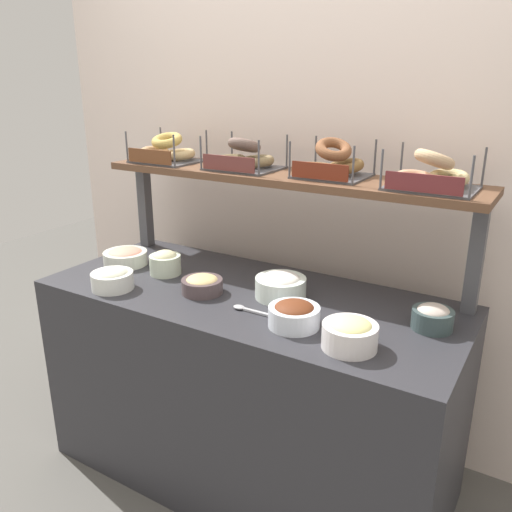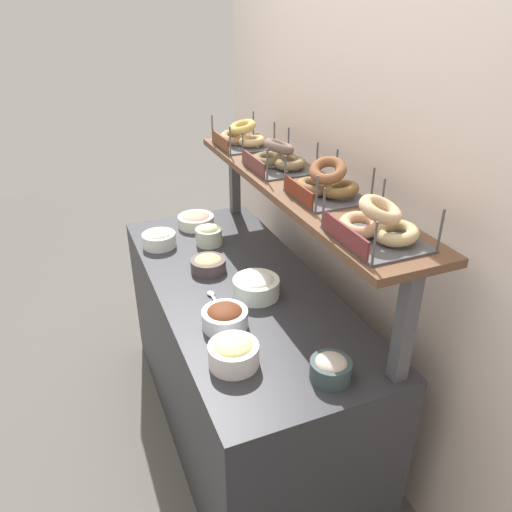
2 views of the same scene
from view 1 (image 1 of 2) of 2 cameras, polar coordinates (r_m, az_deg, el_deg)
name	(u,v)px [view 1 (image 1 of 2)]	position (r m, az deg, el deg)	size (l,w,h in m)	color
ground_plane	(249,471)	(2.50, -0.78, -22.35)	(8.00, 8.00, 0.00)	#595651
back_wall	(312,182)	(2.40, 6.14, 8.06)	(2.85, 0.06, 2.40)	white
deli_counter	(248,388)	(2.24, -0.83, -14.15)	(1.65, 0.70, 0.85)	#2D2D33
shelf_riser_left	(145,206)	(2.63, -11.98, 5.37)	(0.05, 0.05, 0.40)	#4C4C51
shelf_riser_right	(476,259)	(1.97, 22.80, -0.30)	(0.05, 0.05, 0.40)	#4C4C51
upper_shelf	(283,177)	(2.15, 2.94, 8.62)	(1.61, 0.32, 0.03)	brown
bowl_lox_spread	(125,256)	(2.41, -14.06, -0.05)	(0.19, 0.19, 0.08)	silver
bowl_chocolate_spread	(294,314)	(1.77, 4.17, -6.34)	(0.17, 0.17, 0.09)	white
bowl_hummus	(202,284)	(2.05, -5.89, -3.08)	(0.16, 0.16, 0.07)	#524244
bowl_tuna_salad	(433,317)	(1.85, 18.67, -6.30)	(0.14, 0.14, 0.09)	#384A4B
bowl_scallion_spread	(112,279)	(2.15, -15.38, -2.38)	(0.17, 0.17, 0.09)	white
bowl_potato_salad	(166,262)	(2.26, -9.82, -0.67)	(0.13, 0.13, 0.10)	silver
bowl_egg_salad	(350,333)	(1.65, 10.18, -8.28)	(0.17, 0.17, 0.10)	white
bowl_cream_cheese	(281,285)	(1.99, 2.70, -3.19)	(0.19, 0.19, 0.10)	white
serving_spoon_near_plate	(248,310)	(1.89, -0.84, -5.86)	(0.18, 0.03, 0.01)	#B7B7BC
bagel_basket_sesame	(167,152)	(2.45, -9.70, 11.13)	(0.29, 0.26, 0.14)	#4C4C51
bagel_basket_poppy	(244,158)	(2.23, -1.36, 10.58)	(0.29, 0.26, 0.14)	#4C4C51
bagel_basket_cinnamon_raisin	(332,164)	(2.06, 8.28, 9.86)	(0.28, 0.26, 0.15)	#4C4C51
bagel_basket_plain	(432,176)	(1.91, 18.60, 8.30)	(0.30, 0.25, 0.15)	#4C4C51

